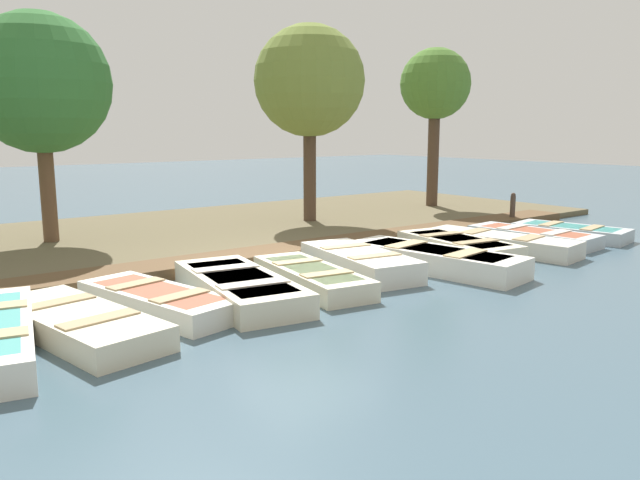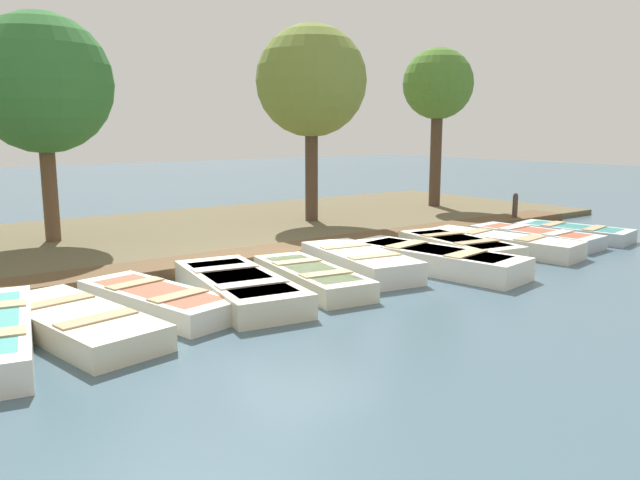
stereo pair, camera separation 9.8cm
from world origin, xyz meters
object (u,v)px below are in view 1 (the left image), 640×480
(rowboat_7, at_px, (434,259))
(mooring_post_far, at_px, (513,208))
(rowboat_2, at_px, (78,323))
(rowboat_4, at_px, (239,287))
(rowboat_6, at_px, (359,261))
(rowboat_9, at_px, (500,243))
(rowboat_10, at_px, (533,236))
(rowboat_11, at_px, (571,232))
(rowboat_3, at_px, (158,300))
(park_tree_left, at_px, (40,84))
(rowboat_8, at_px, (458,247))
(rowboat_5, at_px, (311,277))
(park_tree_center, at_px, (309,82))
(park_tree_right, at_px, (435,87))

(rowboat_7, bearing_deg, mooring_post_far, 103.95)
(rowboat_2, xyz_separation_m, rowboat_4, (-0.29, 2.61, 0.02))
(rowboat_6, relative_size, rowboat_9, 0.84)
(rowboat_7, bearing_deg, rowboat_10, 88.47)
(rowboat_10, xyz_separation_m, rowboat_11, (0.19, 1.32, -0.00))
(rowboat_2, relative_size, rowboat_6, 1.07)
(rowboat_3, height_order, rowboat_11, rowboat_3)
(park_tree_left, bearing_deg, rowboat_8, 45.94)
(rowboat_5, xyz_separation_m, rowboat_9, (0.02, 5.24, 0.02))
(rowboat_8, relative_size, mooring_post_far, 3.22)
(rowboat_10, bearing_deg, park_tree_left, -129.36)
(rowboat_10, relative_size, mooring_post_far, 3.36)
(rowboat_8, distance_m, mooring_post_far, 5.31)
(rowboat_9, relative_size, mooring_post_far, 3.85)
(rowboat_3, height_order, rowboat_9, rowboat_9)
(rowboat_11, bearing_deg, rowboat_3, -101.71)
(rowboat_5, distance_m, park_tree_center, 7.80)
(rowboat_7, xyz_separation_m, rowboat_9, (-0.40, 2.59, -0.02))
(rowboat_5, bearing_deg, mooring_post_far, 113.02)
(rowboat_3, bearing_deg, rowboat_11, 76.26)
(rowboat_7, distance_m, park_tree_right, 9.89)
(rowboat_4, height_order, park_tree_left, park_tree_left)
(rowboat_2, bearing_deg, rowboat_11, 80.50)
(rowboat_3, xyz_separation_m, park_tree_center, (-5.29, 6.76, 3.76))
(park_tree_center, bearing_deg, rowboat_5, -36.37)
(rowboat_8, xyz_separation_m, park_tree_center, (-5.38, 0.09, 3.72))
(rowboat_3, bearing_deg, mooring_post_far, 87.61)
(rowboat_4, height_order, rowboat_9, rowboat_4)
(rowboat_7, bearing_deg, rowboat_11, 84.59)
(rowboat_5, distance_m, rowboat_11, 8.04)
(rowboat_7, distance_m, mooring_post_far, 6.72)
(rowboat_10, xyz_separation_m, park_tree_right, (-5.64, 2.62, 3.88))
(rowboat_10, bearing_deg, rowboat_9, -88.96)
(rowboat_10, relative_size, park_tree_right, 0.58)
(rowboat_8, distance_m, rowboat_11, 4.08)
(rowboat_4, relative_size, rowboat_9, 0.96)
(rowboat_2, distance_m, rowboat_10, 10.71)
(park_tree_right, bearing_deg, park_tree_left, -93.23)
(park_tree_right, bearing_deg, rowboat_8, -43.50)
(rowboat_11, bearing_deg, park_tree_right, 157.04)
(rowboat_7, relative_size, rowboat_10, 1.19)
(park_tree_left, bearing_deg, rowboat_10, 55.83)
(rowboat_8, height_order, rowboat_10, rowboat_8)
(rowboat_10, distance_m, mooring_post_far, 2.99)
(rowboat_3, distance_m, rowboat_9, 7.95)
(park_tree_left, height_order, park_tree_right, park_tree_right)
(rowboat_2, bearing_deg, rowboat_6, 85.14)
(rowboat_5, height_order, rowboat_9, rowboat_9)
(rowboat_4, distance_m, rowboat_8, 5.34)
(rowboat_5, xyz_separation_m, mooring_post_far, (-2.24, 8.82, 0.28))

